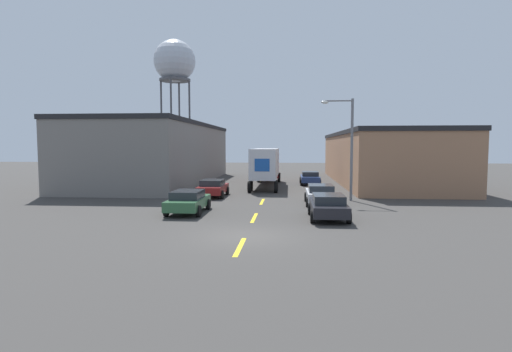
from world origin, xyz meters
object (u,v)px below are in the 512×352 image
water_tower (175,63)px  street_lamp (348,142)px  parked_car_right_far (310,178)px  parked_car_right_mid (321,194)px  parked_car_right_near (328,206)px  parked_car_left_far (213,187)px  semi_truck (266,164)px  parked_car_left_near (188,201)px

water_tower → street_lamp: (21.61, -29.79, -12.22)m
parked_car_right_far → street_lamp: 13.09m
parked_car_right_mid → parked_car_right_far: same height
parked_car_right_near → water_tower: 45.12m
water_tower → street_lamp: water_tower is taller
street_lamp → parked_car_right_mid: bearing=-136.0°
parked_car_left_far → semi_truck: bearing=66.0°
parked_car_right_far → street_lamp: street_lamp is taller
parked_car_right_mid → street_lamp: street_lamp is taller
parked_car_left_far → parked_car_right_near: bearing=-47.9°
parked_car_left_far → water_tower: 34.32m
water_tower → street_lamp: 38.77m
parked_car_right_mid → parked_car_left_near: same height
parked_car_left_near → water_tower: (-11.18, 36.20, 15.86)m
parked_car_left_far → street_lamp: size_ratio=0.58×
semi_truck → parked_car_left_far: bearing=-114.0°
parked_car_right_near → parked_car_left_far: (-8.30, 9.17, 0.00)m
parked_car_left_near → water_tower: size_ratio=0.22×
parked_car_left_near → parked_car_right_far: bearing=66.2°
parked_car_left_far → street_lamp: bearing=-8.1°
parked_car_right_mid → parked_car_left_near: bearing=-152.3°
parked_car_left_near → parked_car_left_far: bearing=90.0°
parked_car_right_mid → street_lamp: (2.12, 2.05, 3.65)m
parked_car_right_near → parked_car_left_near: same height
parked_car_right_mid → parked_car_left_far: same height
semi_truck → water_tower: bearing=127.2°
parked_car_right_far → parked_car_left_near: bearing=-113.8°
parked_car_right_far → street_lamp: (2.12, -12.40, 3.65)m
parked_car_right_mid → parked_car_right_far: (0.00, 14.44, 0.00)m
parked_car_right_far → parked_car_left_far: size_ratio=1.00×
parked_car_right_near → parked_car_left_near: (-8.30, 1.27, 0.00)m
semi_truck → parked_car_right_near: (4.50, -17.73, -1.55)m
parked_car_right_mid → parked_car_right_near: size_ratio=1.00×
parked_car_right_mid → water_tower: (-19.48, 31.83, 15.86)m
semi_truck → parked_car_right_far: semi_truck is taller
semi_truck → parked_car_right_mid: 12.99m
parked_car_right_mid → parked_car_right_far: size_ratio=1.00×
parked_car_right_near → parked_car_right_far: size_ratio=1.00×
semi_truck → parked_car_left_far: (-3.81, -8.55, -1.55)m
parked_car_right_mid → parked_car_left_near: (-8.30, -4.37, 0.00)m
parked_car_right_mid → street_lamp: size_ratio=0.58×
water_tower → street_lamp: size_ratio=2.65×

